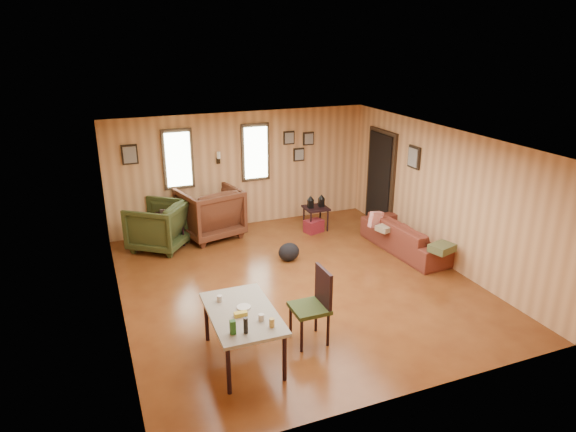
% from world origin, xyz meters
% --- Properties ---
extents(room, '(5.54, 6.04, 2.44)m').
position_xyz_m(room, '(0.17, 0.27, 1.21)').
color(room, brown).
rests_on(room, ground).
extents(sofa, '(0.71, 2.05, 0.79)m').
position_xyz_m(sofa, '(2.46, 0.48, 0.40)').
color(sofa, maroon).
rests_on(sofa, ground).
extents(recliner_brown, '(1.30, 1.25, 1.12)m').
position_xyz_m(recliner_brown, '(-0.81, 2.57, 0.56)').
color(recliner_brown, '#512818').
rests_on(recliner_brown, ground).
extents(recliner_green, '(1.30, 1.31, 0.99)m').
position_xyz_m(recliner_green, '(-1.86, 2.34, 0.49)').
color(recliner_green, '#303A1A').
rests_on(recliner_green, ground).
extents(end_table, '(0.62, 0.58, 0.70)m').
position_xyz_m(end_table, '(-1.62, 2.51, 0.39)').
color(end_table, black).
rests_on(end_table, ground).
extents(side_table, '(0.48, 0.48, 0.75)m').
position_xyz_m(side_table, '(1.31, 2.12, 0.51)').
color(side_table, black).
rests_on(side_table, ground).
extents(cooler, '(0.42, 0.35, 0.26)m').
position_xyz_m(cooler, '(1.21, 1.99, 0.13)').
color(cooler, maroon).
rests_on(cooler, ground).
extents(backpack, '(0.46, 0.39, 0.34)m').
position_xyz_m(backpack, '(0.21, 0.88, 0.17)').
color(backpack, black).
rests_on(backpack, ground).
extents(sofa_pillows, '(0.86, 1.72, 0.35)m').
position_xyz_m(sofa_pillows, '(2.20, 0.07, 0.50)').
color(sofa_pillows, '#484C2B').
rests_on(sofa_pillows, sofa).
extents(dining_table, '(0.82, 1.35, 0.87)m').
position_xyz_m(dining_table, '(-1.43, -1.66, 0.62)').
color(dining_table, gray).
rests_on(dining_table, ground).
extents(dining_chair, '(0.47, 0.47, 1.03)m').
position_xyz_m(dining_chair, '(-0.42, -1.59, 0.58)').
color(dining_chair, '#303A1A').
rests_on(dining_chair, ground).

